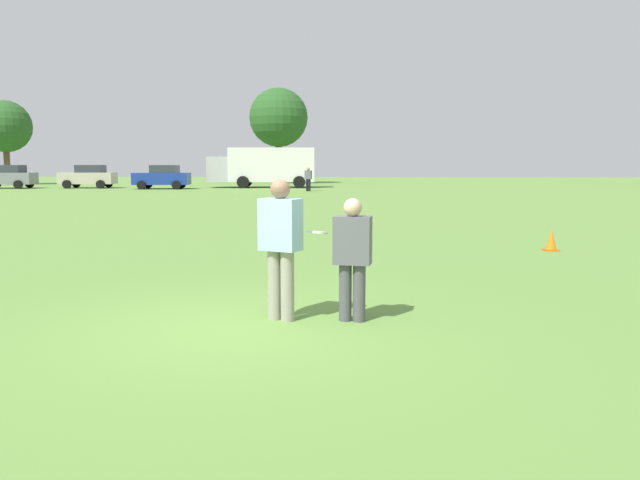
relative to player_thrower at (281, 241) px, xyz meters
name	(u,v)px	position (x,y,z in m)	size (l,w,h in m)	color
ground_plane	(235,329)	(-0.50, -0.47, -1.01)	(163.49, 163.49, 0.00)	#608C3D
player_thrower	(281,241)	(0.00, 0.00, 0.00)	(0.57, 0.47, 1.79)	gray
player_defender	(352,253)	(0.90, -0.01, -0.14)	(0.50, 0.34, 1.55)	#4C4C51
frisbee	(317,232)	(0.45, 0.21, 0.10)	(0.27, 0.27, 0.07)	white
traffic_cone	(551,241)	(5.42, 6.69, -0.78)	(0.32, 0.32, 0.48)	#D8590C
parked_car_near_left	(7,177)	(-26.04, 40.57, -0.08)	(4.31, 2.44, 1.82)	slate
parked_car_mid_left	(88,176)	(-19.99, 41.55, -0.08)	(4.31, 2.44, 1.82)	#B7AD99
parked_car_center	(162,177)	(-13.63, 40.17, -0.08)	(4.31, 2.44, 1.82)	navy
box_truck	(264,166)	(-6.20, 43.14, 0.74)	(8.64, 3.38, 3.18)	white
bystander_sideline_watcher	(308,178)	(-2.20, 36.76, -0.06)	(0.52, 0.39, 1.68)	black
tree_west_oak	(5,127)	(-30.69, 49.00, 4.25)	(4.70, 4.70, 7.64)	brown
tree_west_maple	(279,118)	(-6.19, 53.37, 5.25)	(5.60, 5.60, 9.09)	brown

